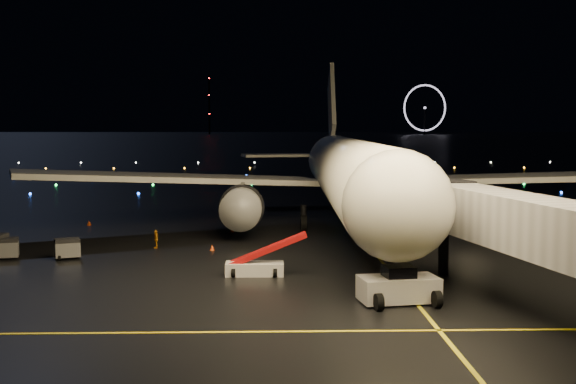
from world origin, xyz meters
name	(u,v)px	position (x,y,z in m)	size (l,w,h in m)	color
ground	(261,146)	(0.00, 300.00, 0.00)	(2000.00, 2000.00, 0.00)	black
lane_centre	(370,247)	(12.00, 15.00, 0.01)	(0.25, 80.00, 0.02)	yellow
lane_cross	(101,333)	(-5.00, -10.00, 0.01)	(60.00, 0.25, 0.02)	yellow
airliner	(349,135)	(11.54, 27.14, 9.33)	(65.86, 62.57, 18.66)	silver
pushback_tug	(399,284)	(11.00, -4.12, 1.08)	(4.54, 2.38, 2.16)	silver
belt_loader	(255,255)	(2.43, 3.75, 1.42)	(5.87, 1.60, 2.85)	silver
crew_c	(156,239)	(-6.08, 14.93, 0.78)	(0.91, 0.38, 1.55)	orange
safety_cone_0	(212,247)	(-1.28, 13.72, 0.24)	(0.42, 0.42, 0.48)	#E54813
safety_cone_1	(239,227)	(0.45, 25.18, 0.28)	(0.49, 0.49, 0.55)	#E54813
safety_cone_2	(232,230)	(-0.13, 23.56, 0.27)	(0.48, 0.48, 0.55)	#E54813
safety_cone_3	(89,223)	(-15.13, 28.93, 0.27)	(0.48, 0.48, 0.55)	#E54813
ferris_wheel	(425,110)	(170.00, 720.00, 26.00)	(50.00, 4.00, 52.00)	black
radio_mast	(209,104)	(-60.00, 740.00, 32.00)	(1.80, 1.80, 64.00)	black
taxiway_lights	(252,173)	(0.00, 106.00, 0.18)	(164.00, 92.00, 0.36)	black
baggage_cart_0	(67,249)	(-12.20, 10.24, 0.79)	(1.86, 1.30, 1.58)	slate
baggage_cart_1	(5,249)	(-16.97, 10.26, 0.82)	(1.93, 1.35, 1.64)	slate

